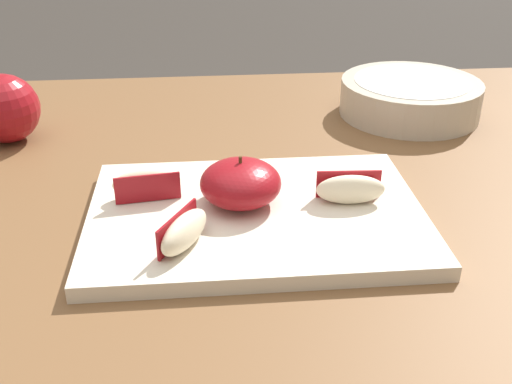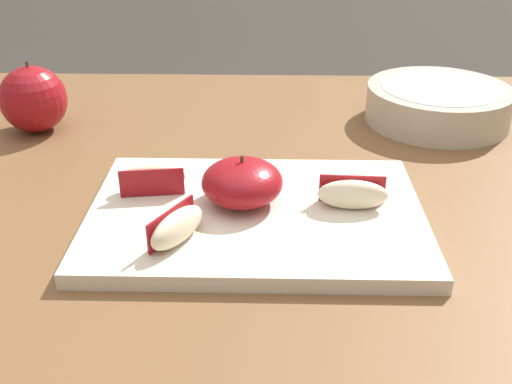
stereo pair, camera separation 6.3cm
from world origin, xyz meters
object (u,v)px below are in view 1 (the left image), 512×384
(apple_wedge_back, at_px, (147,183))
(apple_half_skin_up, at_px, (241,183))
(apple_wedge_right, at_px, (189,231))
(apple_wedge_front, at_px, (350,189))
(ceramic_fruit_bowl, at_px, (410,96))
(cutting_board, at_px, (256,216))
(whole_apple_red_delicious, at_px, (4,109))

(apple_wedge_back, bearing_deg, apple_half_skin_up, -13.18)
(apple_wedge_right, bearing_deg, apple_wedge_front, 22.25)
(apple_wedge_back, bearing_deg, ceramic_fruit_bowl, 34.64)
(cutting_board, bearing_deg, apple_half_skin_up, 136.22)
(whole_apple_red_delicious, bearing_deg, apple_wedge_back, -46.03)
(cutting_board, height_order, apple_wedge_front, apple_wedge_front)
(ceramic_fruit_bowl, bearing_deg, apple_wedge_front, -118.54)
(apple_wedge_front, bearing_deg, cutting_board, -177.24)
(apple_half_skin_up, relative_size, apple_wedge_right, 1.14)
(cutting_board, xyz_separation_m, apple_wedge_back, (-0.12, 0.04, 0.02))
(cutting_board, xyz_separation_m, apple_wedge_front, (0.10, 0.00, 0.02))
(cutting_board, relative_size, ceramic_fruit_bowl, 1.69)
(apple_wedge_right, bearing_deg, whole_apple_red_delicious, 128.46)
(apple_wedge_back, relative_size, whole_apple_red_delicious, 0.75)
(cutting_board, distance_m, apple_half_skin_up, 0.04)
(apple_half_skin_up, distance_m, apple_wedge_back, 0.10)
(apple_half_skin_up, xyz_separation_m, whole_apple_red_delicious, (-0.30, 0.23, 0.01))
(ceramic_fruit_bowl, bearing_deg, cutting_board, -131.20)
(apple_half_skin_up, distance_m, ceramic_fruit_bowl, 0.39)
(cutting_board, bearing_deg, apple_wedge_back, 161.82)
(apple_wedge_right, xyz_separation_m, apple_wedge_back, (-0.05, 0.10, 0.00))
(apple_half_skin_up, bearing_deg, ceramic_fruit_bowl, 45.79)
(apple_half_skin_up, xyz_separation_m, apple_wedge_front, (0.12, -0.01, -0.01))
(apple_wedge_front, xyz_separation_m, whole_apple_red_delicious, (-0.42, 0.24, 0.01))
(apple_wedge_front, height_order, apple_wedge_back, same)
(apple_half_skin_up, height_order, apple_wedge_back, apple_half_skin_up)
(apple_wedge_back, xyz_separation_m, ceramic_fruit_bowl, (0.38, 0.26, -0.00))
(apple_wedge_front, distance_m, apple_wedge_right, 0.18)
(apple_wedge_front, relative_size, apple_wedge_right, 0.99)
(cutting_board, height_order, apple_wedge_right, apple_wedge_right)
(apple_wedge_front, xyz_separation_m, apple_wedge_right, (-0.17, -0.07, 0.00))
(apple_wedge_back, bearing_deg, apple_wedge_front, -8.67)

